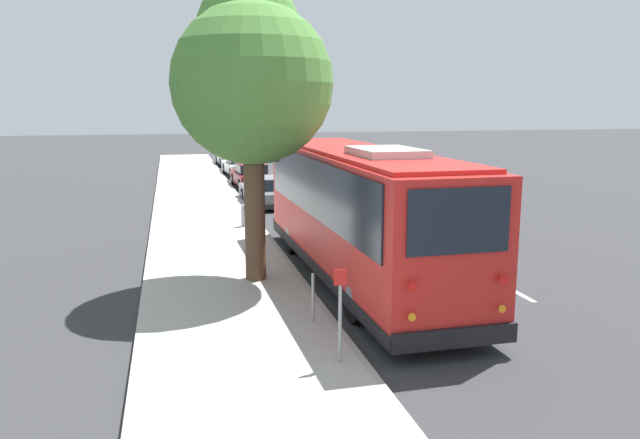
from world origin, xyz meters
TOP-DOWN VIEW (x-y plane):
  - ground_plane at (0.00, 0.00)m, footprint 160.00×160.00m
  - sidewalk_slab at (0.00, 3.95)m, footprint 80.00×3.84m
  - curb_strip at (0.00, 1.96)m, footprint 80.00×0.14m
  - shuttle_bus at (0.27, 0.43)m, footprint 11.36×2.81m
  - parked_sedan_gray at (12.80, 0.94)m, footprint 4.66×1.95m
  - parked_sedan_maroon at (18.96, 0.82)m, footprint 4.35×1.90m
  - parked_sedan_white at (24.87, 0.81)m, footprint 4.56×1.91m
  - parked_sedan_silver at (31.45, 0.80)m, footprint 4.26×1.89m
  - street_tree at (0.49, 3.08)m, footprint 3.91×3.91m
  - sign_post_near at (-5.13, 2.38)m, footprint 0.06×0.22m
  - sign_post_far at (-3.06, 2.38)m, footprint 0.06×0.06m
  - fire_hydrant at (7.28, 2.57)m, footprint 0.22×0.22m
  - lane_stripe_mid at (-1.37, -3.01)m, footprint 2.40×0.14m
  - lane_stripe_ahead at (4.63, -3.01)m, footprint 2.40×0.14m

SIDE VIEW (x-z plane):
  - ground_plane at x=0.00m, z-range 0.00..0.00m
  - lane_stripe_mid at x=-1.37m, z-range 0.00..0.01m
  - lane_stripe_ahead at x=4.63m, z-range 0.00..0.01m
  - sidewalk_slab at x=0.00m, z-range 0.00..0.15m
  - curb_strip at x=0.00m, z-range 0.00..0.15m
  - fire_hydrant at x=7.28m, z-range 0.15..0.96m
  - parked_sedan_gray at x=12.80m, z-range -0.05..1.22m
  - parked_sedan_white at x=24.87m, z-range -0.05..1.24m
  - parked_sedan_maroon at x=18.96m, z-range -0.05..1.25m
  - parked_sedan_silver at x=31.45m, z-range -0.05..1.27m
  - sign_post_far at x=-3.06m, z-range 0.15..1.18m
  - sign_post_near at x=-5.13m, z-range 0.17..1.84m
  - shuttle_bus at x=0.27m, z-range 0.14..3.70m
  - street_tree at x=0.49m, z-range 1.54..8.94m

